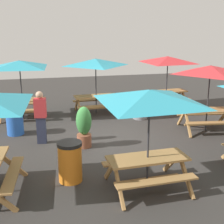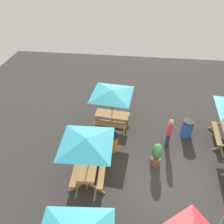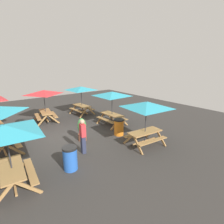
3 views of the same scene
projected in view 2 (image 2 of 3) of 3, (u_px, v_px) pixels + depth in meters
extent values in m
plane|color=#33302D|center=(170.00, 184.00, 9.24)|extent=(25.78, 25.78, 0.00)
cube|color=#A87A44|center=(89.00, 165.00, 9.09)|extent=(1.82, 0.77, 0.05)
cube|color=#A87A44|center=(76.00, 169.00, 9.31)|extent=(1.81, 0.33, 0.04)
cube|color=#A87A44|center=(102.00, 170.00, 9.24)|extent=(1.81, 0.33, 0.04)
cube|color=#A87A44|center=(84.00, 156.00, 9.96)|extent=(0.09, 0.80, 0.81)
cube|color=#A87A44|center=(100.00, 157.00, 9.91)|extent=(0.09, 0.80, 0.81)
cube|color=#A87A44|center=(77.00, 186.00, 8.73)|extent=(0.09, 0.80, 0.81)
cube|color=#A87A44|center=(95.00, 187.00, 8.69)|extent=(0.09, 0.80, 0.81)
cube|color=#A87A44|center=(90.00, 173.00, 9.41)|extent=(1.56, 0.13, 0.06)
cylinder|color=#2D2D33|center=(88.00, 159.00, 8.84)|extent=(0.04, 0.04, 2.30)
pyramid|color=teal|center=(86.00, 141.00, 8.22)|extent=(2.83, 2.83, 0.28)
cube|color=#A87A44|center=(112.00, 114.00, 11.77)|extent=(0.87, 1.86, 0.05)
cube|color=#A87A44|center=(110.00, 125.00, 11.53)|extent=(0.43, 1.82, 0.04)
cube|color=#A87A44|center=(114.00, 112.00, 12.37)|extent=(0.43, 1.82, 0.04)
cube|color=#A87A44|center=(97.00, 122.00, 11.85)|extent=(0.80, 0.14, 0.81)
cube|color=#A87A44|center=(100.00, 114.00, 12.41)|extent=(0.80, 0.14, 0.81)
cube|color=#A87A44|center=(125.00, 126.00, 11.59)|extent=(0.80, 0.14, 0.81)
cube|color=#A87A44|center=(127.00, 117.00, 12.15)|extent=(0.80, 0.14, 0.81)
cube|color=#A87A44|center=(112.00, 122.00, 12.09)|extent=(0.22, 1.56, 0.06)
cylinder|color=#2D2D33|center=(112.00, 108.00, 11.52)|extent=(0.04, 0.04, 2.30)
pyramid|color=teal|center=(112.00, 92.00, 10.90)|extent=(2.82, 2.82, 0.28)
cube|color=#A87A44|center=(217.00, 133.00, 11.04)|extent=(1.82, 0.41, 0.04)
cube|color=#A87A44|center=(217.00, 125.00, 11.67)|extent=(0.13, 0.80, 0.81)
cube|color=#A87A44|center=(223.00, 146.00, 10.46)|extent=(0.13, 0.80, 0.81)
cylinder|color=blue|center=(187.00, 129.00, 11.29)|extent=(0.56, 0.56, 0.90)
cylinder|color=black|center=(189.00, 122.00, 10.99)|extent=(0.59, 0.59, 0.08)
cylinder|color=orange|center=(112.00, 143.00, 10.49)|extent=(0.56, 0.56, 0.90)
cylinder|color=black|center=(112.00, 136.00, 10.19)|extent=(0.59, 0.59, 0.08)
cylinder|color=#935138|center=(155.00, 161.00, 9.95)|extent=(0.44, 0.44, 0.40)
ellipsoid|color=#3D8C42|center=(157.00, 152.00, 9.56)|extent=(0.47, 0.47, 0.87)
cube|color=#2D334C|center=(168.00, 139.00, 10.73)|extent=(0.31, 0.22, 0.85)
cube|color=red|center=(170.00, 128.00, 10.29)|extent=(0.39, 0.28, 0.60)
sphere|color=tan|center=(171.00, 122.00, 10.03)|extent=(0.22, 0.22, 0.22)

